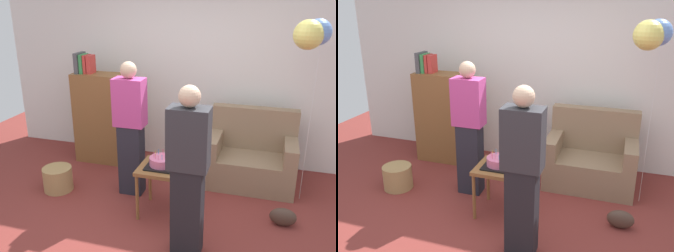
{
  "view_description": "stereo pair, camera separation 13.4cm",
  "coord_description": "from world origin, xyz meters",
  "views": [
    {
      "loc": [
        1.01,
        -2.96,
        2.31
      ],
      "look_at": [
        -0.07,
        0.69,
        0.95
      ],
      "focal_mm": 38.9,
      "sensor_mm": 36.0,
      "label": 1
    },
    {
      "loc": [
        1.14,
        -2.92,
        2.31
      ],
      "look_at": [
        -0.07,
        0.69,
        0.95
      ],
      "focal_mm": 38.9,
      "sensor_mm": 36.0,
      "label": 2
    }
  ],
  "objects": [
    {
      "name": "ground_plane",
      "position": [
        0.0,
        0.0,
        0.0
      ],
      "size": [
        8.0,
        8.0,
        0.0
      ],
      "primitive_type": "plane",
      "color": "maroon"
    },
    {
      "name": "wall_back",
      "position": [
        0.0,
        2.05,
        1.35
      ],
      "size": [
        6.0,
        0.1,
        2.7
      ],
      "primitive_type": "cube",
      "color": "silver",
      "rests_on": "ground_plane"
    },
    {
      "name": "couch",
      "position": [
        0.82,
        1.45,
        0.34
      ],
      "size": [
        1.1,
        0.7,
        0.96
      ],
      "color": "#8C7054",
      "rests_on": "ground_plane"
    },
    {
      "name": "bookshelf",
      "position": [
        -1.3,
        1.54,
        0.67
      ],
      "size": [
        0.8,
        0.36,
        1.58
      ],
      "color": "brown",
      "rests_on": "ground_plane"
    },
    {
      "name": "side_table",
      "position": [
        -0.07,
        0.44,
        0.49
      ],
      "size": [
        0.48,
        0.48,
        0.57
      ],
      "color": "brown",
      "rests_on": "ground_plane"
    },
    {
      "name": "birthday_cake",
      "position": [
        -0.07,
        0.44,
        0.62
      ],
      "size": [
        0.32,
        0.32,
        0.17
      ],
      "color": "black",
      "rests_on": "side_table"
    },
    {
      "name": "person_blowing_candles",
      "position": [
        -0.56,
        0.77,
        0.83
      ],
      "size": [
        0.36,
        0.22,
        1.63
      ],
      "rotation": [
        0.0,
        0.0,
        -0.39
      ],
      "color": "#23232D",
      "rests_on": "ground_plane"
    },
    {
      "name": "person_holding_cake",
      "position": [
        0.36,
        -0.13,
        0.83
      ],
      "size": [
        0.36,
        0.22,
        1.63
      ],
      "rotation": [
        0.0,
        0.0,
        3.16
      ],
      "color": "black",
      "rests_on": "ground_plane"
    },
    {
      "name": "wicker_basket",
      "position": [
        -1.47,
        0.55,
        0.15
      ],
      "size": [
        0.36,
        0.36,
        0.3
      ],
      "primitive_type": "cylinder",
      "color": "#A88451",
      "rests_on": "ground_plane"
    },
    {
      "name": "handbag",
      "position": [
        1.24,
        0.56,
        0.1
      ],
      "size": [
        0.28,
        0.14,
        0.2
      ],
      "primitive_type": "ellipsoid",
      "color": "#473328",
      "rests_on": "ground_plane"
    },
    {
      "name": "balloon_bunch",
      "position": [
        1.35,
        1.23,
        1.94
      ],
      "size": [
        0.4,
        0.37,
        2.09
      ],
      "color": "silver",
      "rests_on": "ground_plane"
    }
  ]
}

